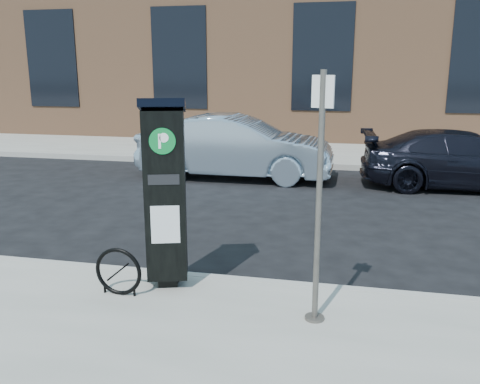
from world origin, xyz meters
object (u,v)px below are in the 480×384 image
(bike_rack, at_px, (118,272))
(car_silver, at_px, (236,147))
(parking_kiosk, at_px, (165,192))
(car_dark, at_px, (463,160))
(sign_pole, at_px, (319,202))

(bike_rack, height_order, car_silver, car_silver)
(parking_kiosk, relative_size, car_dark, 0.49)
(sign_pole, xyz_separation_m, car_silver, (-2.46, 7.26, -0.61))
(sign_pole, xyz_separation_m, car_dark, (2.76, 7.26, -0.73))
(parking_kiosk, relative_size, sign_pole, 0.88)
(car_silver, height_order, car_dark, car_silver)
(sign_pole, xyz_separation_m, bike_rack, (-2.19, 0.12, -0.96))
(car_silver, bearing_deg, parking_kiosk, -173.82)
(parking_kiosk, xyz_separation_m, car_silver, (-0.70, 6.75, -0.49))
(bike_rack, relative_size, car_dark, 0.12)
(sign_pole, bearing_deg, bike_rack, -162.92)
(parking_kiosk, bearing_deg, car_silver, 78.83)
(car_silver, bearing_deg, sign_pole, -161.08)
(parking_kiosk, bearing_deg, car_dark, 39.11)
(sign_pole, height_order, car_dark, sign_pole)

